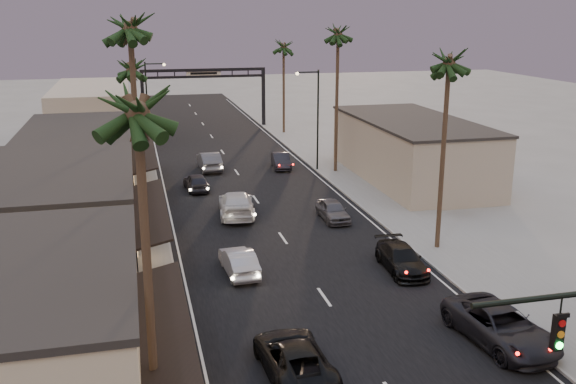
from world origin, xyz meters
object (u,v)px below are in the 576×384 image
palm_lc (131,63)px  palm_rc (284,43)px  oncoming_silver (239,261)px  streetlight_right (315,112)px  palm_ld (128,28)px  palm_la (136,97)px  palm_far (131,32)px  curbside_near (500,326)px  palm_ra (450,55)px  oncoming_pickup (294,357)px  palm_lb (129,20)px  streetlight_left (150,98)px  arch (204,83)px  curbside_black (401,259)px  palm_rb (338,29)px

palm_lc → palm_rc: same height
oncoming_silver → palm_lc: bearing=-72.6°
streetlight_right → palm_ld: bearing=147.2°
palm_la → palm_far: bearing=89.8°
streetlight_right → curbside_near: (-0.95, -32.19, -4.53)m
streetlight_right → palm_far: palm_far is taller
palm_ra → oncoming_pickup: bearing=-135.8°
streetlight_right → palm_lb: 28.89m
palm_lb → streetlight_left: bearing=87.3°
palm_lc → palm_la: bearing=-90.0°
streetlight_right → oncoming_pickup: 34.35m
palm_ra → oncoming_pickup: size_ratio=2.51×
palm_far → curbside_near: 67.58m
palm_lb → arch: bearing=79.8°
palm_lc → arch: bearing=75.8°
palm_la → palm_ld: palm_ld is taller
oncoming_pickup → curbside_near: curbside_near is taller
streetlight_right → streetlight_left: (-13.84, 13.00, 0.00)m
palm_lb → palm_ra: bearing=6.6°
palm_lb → palm_lc: (0.00, 14.00, -2.92)m
oncoming_silver → palm_lb: bearing=8.2°
palm_rc → curbside_black: bearing=-94.7°
arch → curbside_black: arch is taller
streetlight_right → palm_rc: (1.68, 19.00, 5.14)m
palm_la → oncoming_silver: (4.97, 14.04, -10.75)m
palm_ra → oncoming_silver: (-12.23, -0.96, -10.75)m
palm_la → oncoming_silver: bearing=70.5°
arch → curbside_near: size_ratio=2.64×
streetlight_left → palm_ra: (15.52, -34.00, 6.11)m
curbside_near → curbside_black: bearing=89.1°
palm_la → palm_far: 69.00m
palm_lb → palm_rb: (17.20, 22.00, -0.97)m
arch → palm_rb: palm_rb is taller
arch → palm_ra: size_ratio=1.15×
palm_la → palm_ra: same height
palm_rc → palm_far: bearing=140.4°
palm_lc → palm_ra: 20.99m
streetlight_right → palm_ld: 19.78m
arch → palm_rc: 11.59m
palm_rb → curbside_near: palm_rb is taller
arch → palm_ld: bearing=-119.8°
streetlight_right → palm_ld: palm_ld is taller
streetlight_left → curbside_black: streetlight_left is taller
palm_lb → palm_lc: palm_lb is taller
curbside_black → streetlight_left: bearing=111.2°
palm_lb → oncoming_pickup: palm_lb is taller
palm_ld → palm_rc: size_ratio=1.16×
palm_lc → palm_rc: bearing=58.4°
palm_rc → curbside_near: size_ratio=2.12×
oncoming_pickup → palm_ra: bearing=-137.9°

